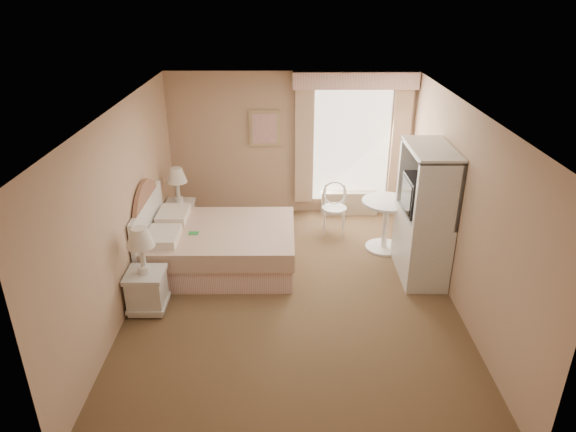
{
  "coord_description": "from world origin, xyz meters",
  "views": [
    {
      "loc": [
        -0.09,
        -5.85,
        3.82
      ],
      "look_at": [
        -0.06,
        0.3,
        1.01
      ],
      "focal_mm": 32.0,
      "sensor_mm": 36.0,
      "label": 1
    }
  ],
  "objects_px": {
    "round_table": "(386,217)",
    "armoire": "(423,224)",
    "nightstand_near": "(146,280)",
    "cafe_chair": "(334,204)",
    "bed": "(215,245)",
    "nightstand_far": "(180,209)"
  },
  "relations": [
    {
      "from": "round_table",
      "to": "armoire",
      "type": "relative_size",
      "value": 0.43
    },
    {
      "from": "nightstand_near",
      "to": "cafe_chair",
      "type": "xyz_separation_m",
      "value": [
        2.55,
        2.3,
        0.06
      ]
    },
    {
      "from": "cafe_chair",
      "to": "bed",
      "type": "bearing_deg",
      "value": -142.57
    },
    {
      "from": "nightstand_near",
      "to": "cafe_chair",
      "type": "relative_size",
      "value": 1.35
    },
    {
      "from": "nightstand_near",
      "to": "armoire",
      "type": "distance_m",
      "value": 3.78
    },
    {
      "from": "bed",
      "to": "nightstand_near",
      "type": "height_order",
      "value": "bed"
    },
    {
      "from": "bed",
      "to": "round_table",
      "type": "bearing_deg",
      "value": 12.04
    },
    {
      "from": "nightstand_far",
      "to": "bed",
      "type": "bearing_deg",
      "value": -57.98
    },
    {
      "from": "round_table",
      "to": "cafe_chair",
      "type": "distance_m",
      "value": 0.98
    },
    {
      "from": "nightstand_far",
      "to": "armoire",
      "type": "bearing_deg",
      "value": -20.33
    },
    {
      "from": "round_table",
      "to": "cafe_chair",
      "type": "height_order",
      "value": "cafe_chair"
    },
    {
      "from": "nightstand_far",
      "to": "round_table",
      "type": "bearing_deg",
      "value": -10.33
    },
    {
      "from": "round_table",
      "to": "bed",
      "type": "bearing_deg",
      "value": -167.96
    },
    {
      "from": "armoire",
      "to": "nightstand_far",
      "type": "bearing_deg",
      "value": 159.67
    },
    {
      "from": "nightstand_far",
      "to": "cafe_chair",
      "type": "xyz_separation_m",
      "value": [
        2.55,
        0.05,
        0.07
      ]
    },
    {
      "from": "bed",
      "to": "nightstand_far",
      "type": "bearing_deg",
      "value": 122.02
    },
    {
      "from": "nightstand_near",
      "to": "bed",
      "type": "bearing_deg",
      "value": 56.86
    },
    {
      "from": "bed",
      "to": "nightstand_far",
      "type": "xyz_separation_m",
      "value": [
        -0.72,
        1.15,
        0.08
      ]
    },
    {
      "from": "round_table",
      "to": "armoire",
      "type": "xyz_separation_m",
      "value": [
        0.36,
        -0.75,
        0.24
      ]
    },
    {
      "from": "round_table",
      "to": "armoire",
      "type": "distance_m",
      "value": 0.87
    },
    {
      "from": "bed",
      "to": "round_table",
      "type": "relative_size",
      "value": 2.6
    },
    {
      "from": "nightstand_far",
      "to": "cafe_chair",
      "type": "relative_size",
      "value": 1.32
    }
  ]
}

